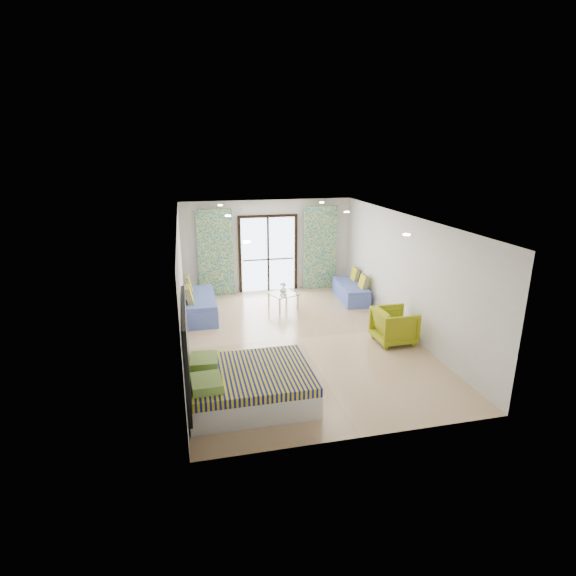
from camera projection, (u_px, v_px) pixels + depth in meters
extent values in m
cube|color=black|center=(268.00, 216.00, 12.94)|extent=(1.76, 0.08, 0.08)
cube|color=black|center=(240.00, 256.00, 13.09)|extent=(0.08, 0.08, 2.20)
cube|color=black|center=(296.00, 253.00, 13.46)|extent=(0.08, 0.08, 2.20)
cube|color=black|center=(268.00, 255.00, 13.28)|extent=(0.05, 0.06, 2.20)
cube|color=#595451|center=(268.00, 259.00, 13.34)|extent=(1.52, 0.03, 0.04)
cube|color=white|center=(216.00, 253.00, 12.77)|extent=(1.00, 0.10, 2.50)
cube|color=white|center=(320.00, 248.00, 13.43)|extent=(1.00, 0.10, 2.50)
cylinder|color=#FFE0B2|center=(247.00, 242.00, 7.20)|extent=(0.12, 0.12, 0.02)
cylinder|color=#FFE0B2|center=(407.00, 235.00, 7.80)|extent=(0.12, 0.12, 0.02)
cylinder|color=#FFE0B2|center=(228.00, 216.00, 9.99)|extent=(0.12, 0.12, 0.02)
cylinder|color=#FFE0B2|center=(347.00, 212.00, 10.59)|extent=(0.12, 0.12, 0.02)
cylinder|color=#FFE0B2|center=(220.00, 205.00, 11.85)|extent=(0.12, 0.12, 0.02)
cylinder|color=#FFE0B2|center=(322.00, 202.00, 12.45)|extent=(0.12, 0.12, 0.02)
cube|color=black|center=(186.00, 350.00, 7.11)|extent=(0.06, 2.10, 1.50)
cube|color=silver|center=(185.00, 322.00, 8.28)|extent=(0.02, 0.10, 0.10)
cube|color=silver|center=(251.00, 390.00, 7.58)|extent=(2.05, 1.64, 0.41)
cube|color=navy|center=(250.00, 375.00, 7.50)|extent=(2.03, 1.67, 0.15)
cube|color=#18656D|center=(207.00, 383.00, 6.94)|extent=(0.49, 0.59, 0.14)
cube|color=#18656D|center=(204.00, 361.00, 7.66)|extent=(0.50, 0.59, 0.14)
cube|color=#475CAB|center=(201.00, 308.00, 11.44)|extent=(0.77, 1.95, 0.43)
cube|color=#475CAB|center=(200.00, 298.00, 11.36)|extent=(0.75, 1.91, 0.11)
cube|color=navy|center=(189.00, 295.00, 10.80)|extent=(0.22, 0.49, 0.45)
cube|color=navy|center=(188.00, 284.00, 11.65)|extent=(0.22, 0.49, 0.45)
cube|color=#475CAB|center=(351.00, 293.00, 12.70)|extent=(0.77, 1.71, 0.37)
cube|color=#475CAB|center=(351.00, 285.00, 12.63)|extent=(0.75, 1.68, 0.09)
cube|color=navy|center=(363.00, 282.00, 12.24)|extent=(0.22, 0.43, 0.39)
cube|color=navy|center=(355.00, 274.00, 12.97)|extent=(0.22, 0.43, 0.39)
cylinder|color=silver|center=(280.00, 306.00, 11.61)|extent=(0.07, 0.07, 0.42)
cylinder|color=silver|center=(298.00, 302.00, 11.90)|extent=(0.07, 0.07, 0.42)
cylinder|color=silver|center=(269.00, 300.00, 12.06)|extent=(0.07, 0.07, 0.42)
cylinder|color=silver|center=(286.00, 296.00, 12.35)|extent=(0.07, 0.07, 0.42)
cube|color=#8CA59E|center=(283.00, 294.00, 11.91)|extent=(0.83, 0.83, 0.02)
sphere|color=white|center=(285.00, 285.00, 11.87)|extent=(0.07, 0.07, 0.07)
sphere|color=white|center=(282.00, 284.00, 11.88)|extent=(0.07, 0.07, 0.07)
sphere|color=white|center=(281.00, 284.00, 11.81)|extent=(0.07, 0.07, 0.07)
sphere|color=white|center=(284.00, 284.00, 11.79)|extent=(0.07, 0.07, 0.07)
imported|color=white|center=(283.00, 289.00, 11.91)|extent=(0.25, 0.25, 0.19)
imported|color=#939913|center=(394.00, 324.00, 9.83)|extent=(0.78, 0.84, 0.85)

